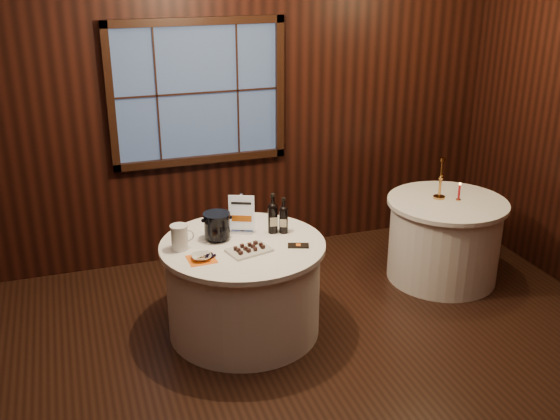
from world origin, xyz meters
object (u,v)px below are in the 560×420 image
object	(u,v)px
main_table	(244,287)
chocolate_box	(298,246)
port_bottle_left	(273,216)
port_bottle_right	(284,218)
ice_bucket	(217,226)
grape_bunch	(211,257)
glass_pitcher	(180,237)
side_table	(444,239)
red_candle	(459,193)
cracker_bowl	(201,257)
sign_stand	(242,219)
chocolate_plate	(249,249)
brass_candlestick	(440,184)

from	to	relation	value
main_table	chocolate_box	world-z (taller)	chocolate_box
port_bottle_left	main_table	bearing A→B (deg)	-149.60
port_bottle_right	ice_bucket	distance (m)	0.53
grape_bunch	glass_pitcher	world-z (taller)	glass_pitcher
main_table	side_table	xyz separation A→B (m)	(2.00, 0.30, 0.00)
glass_pitcher	red_candle	world-z (taller)	glass_pitcher
chocolate_box	red_candle	size ratio (longest dim) A/B	0.96
grape_bunch	cracker_bowl	xyz separation A→B (m)	(-0.07, 0.01, 0.00)
side_table	grape_bunch	size ratio (longest dim) A/B	7.20
sign_stand	chocolate_box	world-z (taller)	sign_stand
chocolate_plate	grape_bunch	size ratio (longest dim) A/B	2.38
main_table	glass_pitcher	xyz separation A→B (m)	(-0.47, 0.04, 0.48)
port_bottle_right	grape_bunch	bearing A→B (deg)	-132.69
brass_candlestick	chocolate_plate	bearing A→B (deg)	-164.58
red_candle	cracker_bowl	bearing A→B (deg)	-169.46
sign_stand	grape_bunch	xyz separation A→B (m)	(-0.35, -0.39, -0.09)
red_candle	port_bottle_left	bearing A→B (deg)	-175.13
side_table	cracker_bowl	bearing A→B (deg)	-168.48
main_table	red_candle	bearing A→B (deg)	7.50
port_bottle_right	ice_bucket	world-z (taller)	port_bottle_right
port_bottle_left	red_candle	bearing A→B (deg)	12.15
port_bottle_right	ice_bucket	size ratio (longest dim) A/B	1.36
side_table	ice_bucket	world-z (taller)	ice_bucket
side_table	chocolate_plate	size ratio (longest dim) A/B	3.03
ice_bucket	chocolate_box	world-z (taller)	ice_bucket
sign_stand	ice_bucket	size ratio (longest dim) A/B	1.51
side_table	port_bottle_left	distance (m)	1.80
chocolate_box	glass_pitcher	world-z (taller)	glass_pitcher
side_table	glass_pitcher	world-z (taller)	glass_pitcher
main_table	grape_bunch	xyz separation A→B (m)	(-0.29, -0.19, 0.40)
side_table	sign_stand	size ratio (longest dim) A/B	3.29
chocolate_plate	glass_pitcher	size ratio (longest dim) A/B	1.83
port_bottle_right	chocolate_plate	distance (m)	0.45
ice_bucket	cracker_bowl	distance (m)	0.38
port_bottle_left	glass_pitcher	world-z (taller)	port_bottle_left
side_table	port_bottle_right	world-z (taller)	port_bottle_right
chocolate_box	brass_candlestick	xyz separation A→B (m)	(1.57, 0.57, 0.13)
ice_bucket	grape_bunch	world-z (taller)	ice_bucket
port_bottle_left	glass_pitcher	size ratio (longest dim) A/B	1.69
main_table	grape_bunch	bearing A→B (deg)	-147.37
ice_bucket	sign_stand	bearing A→B (deg)	17.11
cracker_bowl	sign_stand	bearing A→B (deg)	42.47
port_bottle_left	cracker_bowl	distance (m)	0.72
side_table	red_candle	bearing A→B (deg)	-14.75
port_bottle_left	chocolate_box	bearing A→B (deg)	-64.83
chocolate_plate	sign_stand	bearing A→B (deg)	82.43
main_table	port_bottle_right	size ratio (longest dim) A/B	4.34
sign_stand	chocolate_plate	xyz separation A→B (m)	(-0.05, -0.36, -0.09)
side_table	red_candle	distance (m)	0.46
chocolate_box	cracker_bowl	distance (m)	0.75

